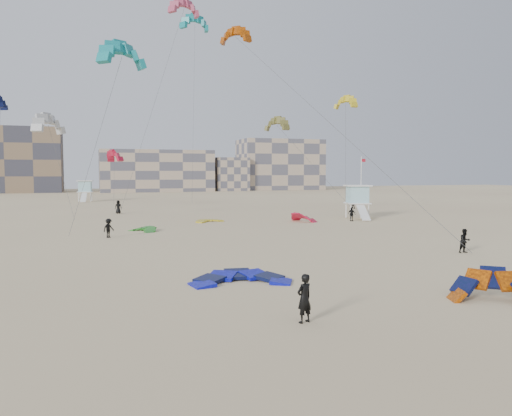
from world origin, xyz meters
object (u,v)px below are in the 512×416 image
object	(u,v)px
kite_ground_blue	(241,282)
lifeguard_tower_near	(357,202)
kite_ground_orange	(494,302)
kitesurfer_main	(304,298)

from	to	relation	value
kite_ground_blue	lifeguard_tower_near	size ratio (longest dim) A/B	0.82
kite_ground_orange	kitesurfer_main	xyz separation A→B (m)	(-9.21, -0.16, 0.94)
kite_ground_orange	kitesurfer_main	size ratio (longest dim) A/B	1.93
kite_ground_blue	kite_ground_orange	size ratio (longest dim) A/B	1.35
kite_ground_blue	kitesurfer_main	xyz separation A→B (m)	(0.32, -7.47, 0.94)
kitesurfer_main	kite_ground_blue	bearing A→B (deg)	-108.58
kite_ground_blue	kitesurfer_main	bearing A→B (deg)	-79.42
kitesurfer_main	lifeguard_tower_near	world-z (taller)	lifeguard_tower_near
kite_ground_blue	kitesurfer_main	distance (m)	7.54
kitesurfer_main	lifeguard_tower_near	size ratio (longest dim) A/B	0.31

